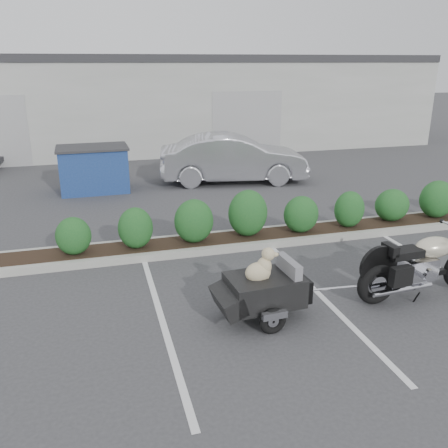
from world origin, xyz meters
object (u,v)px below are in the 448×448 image
object	(u,v)px
pet_trailer	(263,289)
motorcycle	(423,265)
dumpster	(94,169)
sedan	(233,158)

from	to	relation	value
pet_trailer	motorcycle	bearing A→B (deg)	-4.23
motorcycle	dumpster	distance (m)	9.92
pet_trailer	dumpster	world-z (taller)	dumpster
motorcycle	dumpster	world-z (taller)	motorcycle
motorcycle	sedan	bearing A→B (deg)	91.12
motorcycle	sedan	world-z (taller)	sedan
pet_trailer	sedan	xyz separation A→B (m)	(2.06, 8.45, 0.28)
dumpster	motorcycle	bearing A→B (deg)	-60.27
pet_trailer	dumpster	bearing A→B (deg)	101.45
pet_trailer	sedan	size ratio (longest dim) A/B	0.42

